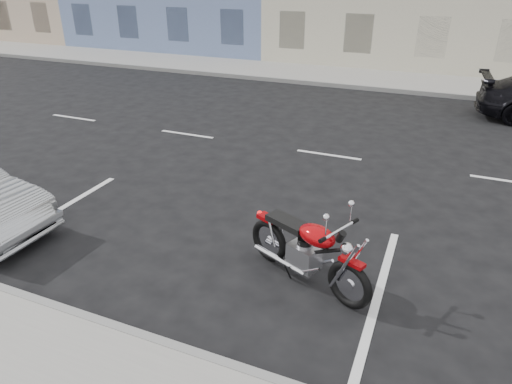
% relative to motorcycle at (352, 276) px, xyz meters
% --- Properties ---
extents(ground, '(120.00, 120.00, 0.00)m').
position_rel_motorcycle_xyz_m(ground, '(0.33, 5.35, -0.50)').
color(ground, black).
rests_on(ground, ground).
extents(sidewalk_far, '(80.00, 3.40, 0.15)m').
position_rel_motorcycle_xyz_m(sidewalk_far, '(-4.67, 14.05, -0.43)').
color(sidewalk_far, gray).
rests_on(sidewalk_far, ground).
extents(curb_far, '(80.00, 0.12, 0.16)m').
position_rel_motorcycle_xyz_m(curb_far, '(-4.67, 12.35, -0.42)').
color(curb_far, gray).
rests_on(curb_far, ground).
extents(motorcycle, '(2.07, 1.07, 1.11)m').
position_rel_motorcycle_xyz_m(motorcycle, '(0.00, 0.00, 0.00)').
color(motorcycle, black).
rests_on(motorcycle, ground).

